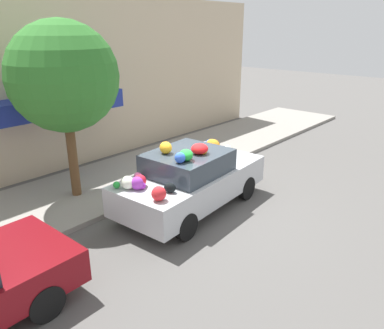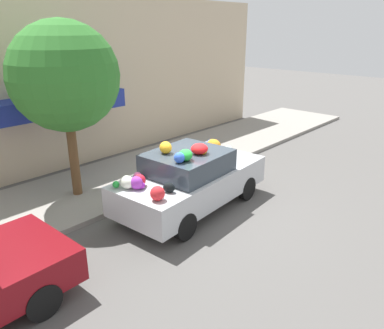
# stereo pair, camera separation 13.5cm
# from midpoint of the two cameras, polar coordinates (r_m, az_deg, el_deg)

# --- Properties ---
(ground_plane) EXTENTS (60.00, 60.00, 0.00)m
(ground_plane) POSITION_cam_midpoint_polar(r_m,az_deg,el_deg) (9.59, 0.20, -6.43)
(ground_plane) COLOR #565451
(sidewalk_curb) EXTENTS (24.00, 3.20, 0.13)m
(sidewalk_curb) POSITION_cam_midpoint_polar(r_m,az_deg,el_deg) (11.40, -9.87, -1.90)
(sidewalk_curb) COLOR gray
(sidewalk_curb) RESTS_ON ground
(building_facade) EXTENTS (18.00, 1.20, 5.30)m
(building_facade) POSITION_cam_midpoint_polar(r_m,az_deg,el_deg) (12.51, -17.17, 11.64)
(building_facade) COLOR #C6B293
(building_facade) RESTS_ON ground
(street_tree) EXTENTS (2.65, 2.65, 4.39)m
(street_tree) POSITION_cam_midpoint_polar(r_m,az_deg,el_deg) (9.64, -18.48, 12.54)
(street_tree) COLOR brown
(street_tree) RESTS_ON sidewalk_curb
(fire_hydrant) EXTENTS (0.20, 0.20, 0.70)m
(fire_hydrant) POSITION_cam_midpoint_polar(r_m,az_deg,el_deg) (12.22, 2.54, 1.96)
(fire_hydrant) COLOR #B2B2B7
(fire_hydrant) RESTS_ON sidewalk_curb
(art_car) EXTENTS (4.24, 2.09, 1.80)m
(art_car) POSITION_cam_midpoint_polar(r_m,az_deg,el_deg) (9.20, 0.22, -2.17)
(art_car) COLOR #B7BABF
(art_car) RESTS_ON ground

